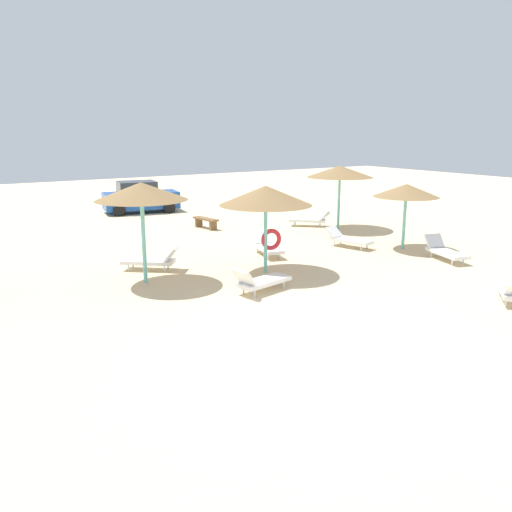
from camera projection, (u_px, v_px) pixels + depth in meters
name	position (u px, v px, depth m)	size (l,w,h in m)	color
ground_plane	(327.00, 333.00, 12.15)	(80.00, 80.00, 0.00)	beige
parasol_0	(406.00, 191.00, 20.11)	(2.46, 2.46, 2.50)	#6BC6BC
parasol_1	(266.00, 196.00, 16.66)	(2.93, 2.93, 2.80)	#6BC6BC
parasol_2	(141.00, 192.00, 15.49)	(2.70, 2.70, 3.02)	#6BC6BC
parasol_4	(340.00, 172.00, 24.12)	(3.00, 3.00, 2.89)	#6BC6BC
lounger_0	(348.00, 239.00, 20.85)	(1.13, 1.99, 0.74)	white
lounger_1	(267.00, 247.00, 19.57)	(1.09, 2.01, 0.65)	white
lounger_2	(152.00, 260.00, 17.47)	(1.85, 1.66, 0.78)	white
lounger_4	(310.00, 220.00, 25.30)	(1.84, 1.73, 0.70)	white
lounger_6	(445.00, 251.00, 18.82)	(1.14, 1.96, 0.80)	white
lounger_7	(261.00, 281.00, 15.12)	(1.94, 1.03, 0.81)	white
bench_0	(206.00, 221.00, 24.72)	(0.64, 1.55, 0.49)	brown
parked_car	(140.00, 198.00, 29.34)	(4.23, 2.50, 1.72)	#194C9E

